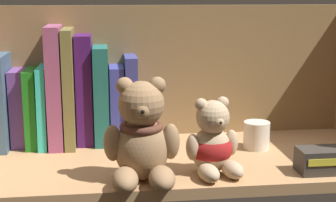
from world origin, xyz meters
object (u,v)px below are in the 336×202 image
at_px(book_6, 57,85).
at_px(teddy_bear_smaller, 212,144).
at_px(book_5, 45,105).
at_px(book_10, 117,104).
at_px(book_2, 2,100).
at_px(book_4, 34,106).
at_px(pillar_candle, 257,135).
at_px(book_7, 70,86).
at_px(book_11, 131,98).
at_px(book_8, 85,89).
at_px(book_9, 101,94).
at_px(small_product_box, 322,160).
at_px(teddy_bear_larger, 142,138).
at_px(book_3, 19,107).

relative_size(book_6, teddy_bear_smaller, 1.82).
bearing_deg(book_5, book_10, 0.00).
relative_size(book_5, teddy_bear_smaller, 1.22).
height_order(book_2, book_4, book_2).
height_order(book_4, pillar_candle, book_4).
distance_m(book_7, book_11, 0.13).
bearing_deg(book_8, book_10, 0.00).
bearing_deg(book_11, book_8, 180.00).
height_order(book_7, book_8, book_7).
distance_m(book_6, book_9, 0.09).
relative_size(book_10, small_product_box, 1.91).
distance_m(book_10, teddy_bear_smaller, 0.27).
height_order(book_6, book_10, book_6).
distance_m(pillar_candle, small_product_box, 0.16).
bearing_deg(book_2, book_7, 0.00).
height_order(teddy_bear_larger, small_product_box, teddy_bear_larger).
bearing_deg(small_product_box, pillar_candle, 116.72).
bearing_deg(book_7, book_9, 0.00).
height_order(book_8, book_10, book_8).
bearing_deg(teddy_bear_smaller, book_7, 139.26).
height_order(book_6, pillar_candle, book_6).
xyz_separation_m(pillar_candle, small_product_box, (0.07, -0.15, -0.01)).
bearing_deg(teddy_bear_larger, book_11, 91.28).
relative_size(book_8, book_10, 1.40).
bearing_deg(book_2, book_5, 0.00).
xyz_separation_m(book_2, book_7, (0.14, 0.00, 0.02)).
height_order(book_7, book_11, book_7).
relative_size(book_6, book_11, 1.35).
height_order(book_6, small_product_box, book_6).
distance_m(book_6, pillar_candle, 0.42).
distance_m(book_6, teddy_bear_smaller, 0.36).
xyz_separation_m(book_3, teddy_bear_larger, (0.23, -0.24, -0.00)).
height_order(pillar_candle, small_product_box, pillar_candle).
bearing_deg(book_2, book_10, 0.00).
distance_m(book_3, book_11, 0.23).
relative_size(book_5, book_10, 1.02).
distance_m(book_9, pillar_candle, 0.33).
height_order(book_2, book_8, book_8).
height_order(book_9, pillar_candle, book_9).
relative_size(teddy_bear_larger, teddy_bear_smaller, 1.31).
height_order(book_3, book_7, book_7).
xyz_separation_m(book_2, book_8, (0.17, 0.00, 0.02)).
bearing_deg(book_9, book_4, 180.00).
bearing_deg(book_7, small_product_box, -28.08).
xyz_separation_m(book_9, book_10, (0.03, 0.00, -0.02)).
relative_size(book_10, pillar_candle, 2.91).
height_order(book_9, teddy_bear_smaller, book_9).
height_order(book_5, teddy_bear_smaller, book_5).
distance_m(teddy_bear_larger, small_product_box, 0.32).
distance_m(book_6, book_8, 0.06).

